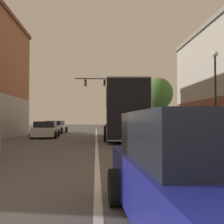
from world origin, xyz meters
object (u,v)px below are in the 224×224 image
Objects in this scene: parked_car_left_far at (46,130)px; street_lamp at (215,88)px; bus at (123,111)px; traffic_signal_gantry at (121,90)px; street_tree_far at (159,94)px; parked_car_left_mid at (55,127)px; hatchback_foreground at (203,179)px.

parked_car_left_far is 12.74m from street_lamp.
bus is 3.04× the size of parked_car_left_far.
street_tree_far is at bearing -48.34° from traffic_signal_gantry.
bus is at bearing -134.07° from parked_car_left_mid.
traffic_signal_gantry is 1.73× the size of street_lamp.
street_lamp is 0.83× the size of street_tree_far.
traffic_signal_gantry reaches higher than street_tree_far.
traffic_signal_gantry is at bearing -49.84° from parked_car_left_mid.
parked_car_left_far is 0.84× the size of street_lamp.
hatchback_foreground is at bearing 179.89° from bus.
bus is at bearing 121.17° from street_lamp.
traffic_signal_gantry is 1.44× the size of street_tree_far.
street_tree_far is at bearing -79.97° from parked_car_left_mid.
parked_car_left_far is at bearing -173.69° from parked_car_left_mid.
parked_car_left_mid is at bearing 44.64° from bus.
parked_car_left_far is at bearing 144.18° from street_lamp.
traffic_signal_gantry is at bearing 131.66° from street_tree_far.
bus is 12.68m from traffic_signal_gantry.
hatchback_foreground is 29.96m from traffic_signal_gantry.
traffic_signal_gantry reaches higher than parked_car_left_mid.
parked_car_left_mid is 11.68m from street_tree_far.
bus reaches higher than parked_car_left_far.
parked_car_left_mid is at bearing -0.85° from parked_car_left_far.
traffic_signal_gantry is (1.09, 12.27, 3.01)m from bus.
parked_car_left_far is at bearing -120.68° from traffic_signal_gantry.
street_lamp is 15.08m from street_tree_far.
traffic_signal_gantry is (7.04, 11.87, 4.49)m from parked_car_left_far.
street_lamp is (5.03, 10.37, 2.33)m from hatchback_foreground.
parked_car_left_mid is 17.48m from street_lamp.
parked_car_left_mid is at bearing 10.26° from hatchback_foreground.
hatchback_foreground is (-0.84, -17.30, -1.39)m from bus.
traffic_signal_gantry is (1.93, 29.57, 4.41)m from hatchback_foreground.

